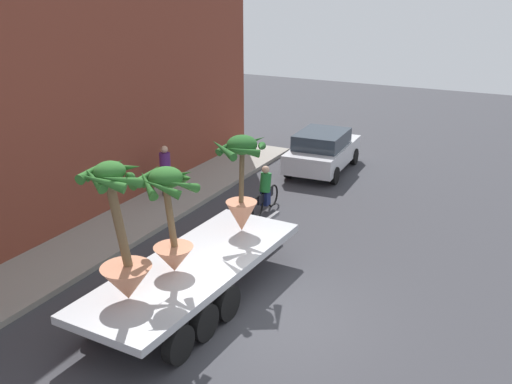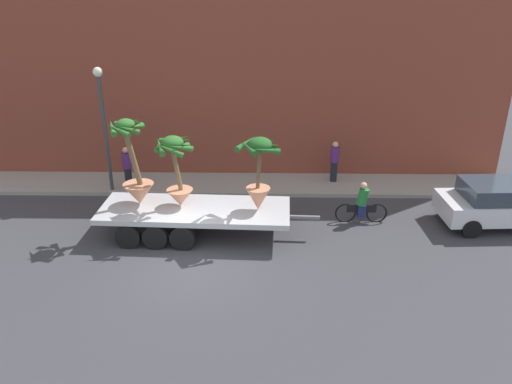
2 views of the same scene
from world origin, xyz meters
name	(u,v)px [view 2 (image 2 of 2)]	position (x,y,z in m)	size (l,w,h in m)	color
ground_plane	(195,265)	(0.00, 0.00, 0.00)	(60.00, 60.00, 0.00)	#38383D
sidewalk	(214,184)	(0.00, 6.10, 0.07)	(24.00, 2.20, 0.15)	gray
building_facade	(214,68)	(0.00, 7.80, 4.51)	(24.00, 1.20, 9.02)	brown
flatbed_trailer	(187,213)	(-0.48, 1.95, 0.77)	(7.31, 2.46, 0.98)	#B7BABF
potted_palm_rear	(135,172)	(-2.17, 2.26, 2.10)	(1.36, 1.23, 2.93)	tan
potted_palm_middle	(177,171)	(-0.76, 2.12, 2.23)	(1.32, 1.36, 2.42)	tan
potted_palm_front	(259,174)	(1.91, 1.85, 2.24)	(1.46, 1.48, 2.47)	tan
cyclist	(362,205)	(5.50, 2.95, 0.67)	(1.84, 0.34, 1.54)	black
parked_car	(499,203)	(10.18, 2.83, 0.83)	(4.14, 2.13, 1.58)	silver
pedestrian_near_gate	(334,161)	(4.94, 6.36, 1.04)	(0.36, 0.36, 1.71)	black
pedestrian_far_left	(127,167)	(-3.36, 5.52, 1.04)	(0.36, 0.36, 1.71)	black
street_lamp	(103,114)	(-3.99, 5.30, 3.23)	(0.36, 0.36, 4.83)	#383D42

